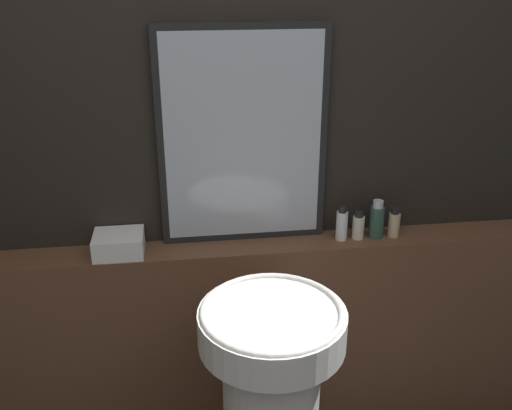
{
  "coord_description": "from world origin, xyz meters",
  "views": [
    {
      "loc": [
        -0.32,
        -0.43,
        1.92
      ],
      "look_at": [
        -0.06,
        1.38,
        1.13
      ],
      "focal_mm": 40.0,
      "sensor_mm": 36.0,
      "label": 1
    }
  ],
  "objects_px": {
    "mirror": "(243,138)",
    "body_wash_bottle": "(394,223)",
    "shampoo_bottle": "(342,224)",
    "lotion_bottle": "(377,220)",
    "conditioner_bottle": "(358,226)",
    "towel_stack": "(119,244)"
  },
  "relations": [
    {
      "from": "towel_stack",
      "to": "body_wash_bottle",
      "type": "height_order",
      "value": "body_wash_bottle"
    },
    {
      "from": "shampoo_bottle",
      "to": "lotion_bottle",
      "type": "relative_size",
      "value": 0.91
    },
    {
      "from": "mirror",
      "to": "conditioner_bottle",
      "type": "relative_size",
      "value": 7.22
    },
    {
      "from": "towel_stack",
      "to": "shampoo_bottle",
      "type": "xyz_separation_m",
      "value": [
        0.83,
        0.0,
        0.03
      ]
    },
    {
      "from": "shampoo_bottle",
      "to": "lotion_bottle",
      "type": "height_order",
      "value": "lotion_bottle"
    },
    {
      "from": "towel_stack",
      "to": "shampoo_bottle",
      "type": "bearing_deg",
      "value": 0.0
    },
    {
      "from": "towel_stack",
      "to": "conditioner_bottle",
      "type": "bearing_deg",
      "value": 0.0
    },
    {
      "from": "conditioner_bottle",
      "to": "lotion_bottle",
      "type": "xyz_separation_m",
      "value": [
        0.07,
        -0.0,
        0.02
      ]
    },
    {
      "from": "conditioner_bottle",
      "to": "lotion_bottle",
      "type": "bearing_deg",
      "value": -0.0
    },
    {
      "from": "mirror",
      "to": "lotion_bottle",
      "type": "distance_m",
      "value": 0.61
    },
    {
      "from": "conditioner_bottle",
      "to": "body_wash_bottle",
      "type": "xyz_separation_m",
      "value": [
        0.14,
        0.0,
        0.0
      ]
    },
    {
      "from": "mirror",
      "to": "body_wash_bottle",
      "type": "bearing_deg",
      "value": -6.15
    },
    {
      "from": "mirror",
      "to": "shampoo_bottle",
      "type": "height_order",
      "value": "mirror"
    },
    {
      "from": "shampoo_bottle",
      "to": "mirror",
      "type": "bearing_deg",
      "value": 170.43
    },
    {
      "from": "shampoo_bottle",
      "to": "conditioner_bottle",
      "type": "distance_m",
      "value": 0.07
    },
    {
      "from": "towel_stack",
      "to": "conditioner_bottle",
      "type": "distance_m",
      "value": 0.9
    },
    {
      "from": "lotion_bottle",
      "to": "mirror",
      "type": "bearing_deg",
      "value": 173.0
    },
    {
      "from": "shampoo_bottle",
      "to": "conditioner_bottle",
      "type": "relative_size",
      "value": 1.25
    },
    {
      "from": "mirror",
      "to": "lotion_bottle",
      "type": "bearing_deg",
      "value": -7.0
    },
    {
      "from": "shampoo_bottle",
      "to": "lotion_bottle",
      "type": "distance_m",
      "value": 0.14
    },
    {
      "from": "mirror",
      "to": "lotion_bottle",
      "type": "xyz_separation_m",
      "value": [
        0.5,
        -0.06,
        -0.33
      ]
    },
    {
      "from": "shampoo_bottle",
      "to": "body_wash_bottle",
      "type": "xyz_separation_m",
      "value": [
        0.21,
        0.0,
        -0.01
      ]
    }
  ]
}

